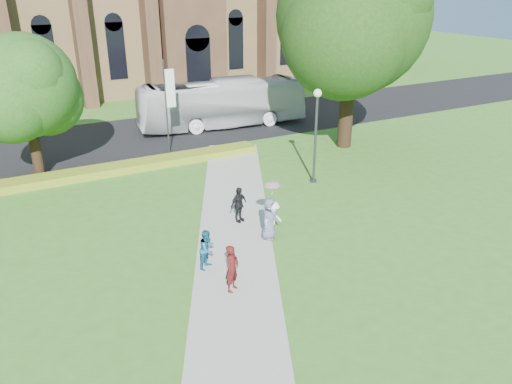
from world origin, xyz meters
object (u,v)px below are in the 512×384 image
streetlamp (316,125)px  large_tree (353,17)px  pedestrian_0 (232,268)px  tour_coach (222,103)px

streetlamp → large_tree: size_ratio=0.40×
streetlamp → large_tree: large_tree is taller
streetlamp → pedestrian_0: streetlamp is taller
streetlamp → large_tree: (5.50, 4.50, 5.07)m
tour_coach → pedestrian_0: size_ratio=7.05×
streetlamp → tour_coach: 12.94m
tour_coach → large_tree: bearing=-142.1°
large_tree → tour_coach: large_tree is taller
large_tree → streetlamp: bearing=-140.7°
streetlamp → tour_coach: size_ratio=0.41×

